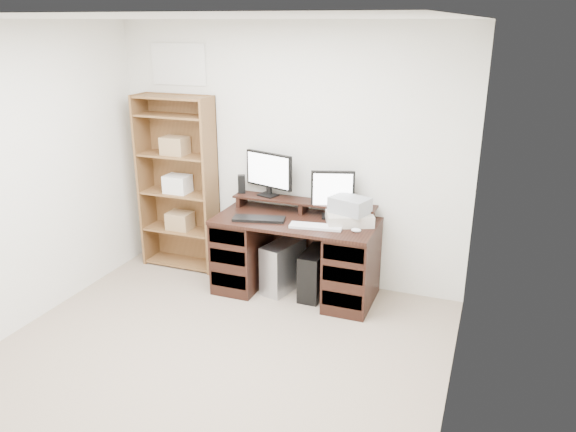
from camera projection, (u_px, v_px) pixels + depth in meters
The scene contains 14 objects.
room at pixel (179, 221), 3.65m from camera, with size 3.54×4.04×2.54m.
desk at pixel (296, 255), 5.31m from camera, with size 1.50×0.70×0.75m.
riser_shelf at pixel (304, 203), 5.34m from camera, with size 1.40×0.22×0.12m.
monitor_wide at pixel (269, 172), 5.41m from camera, with size 0.52×0.20×0.43m.
monitor_small at pixel (333, 192), 5.17m from camera, with size 0.39×0.20×0.44m.
speaker at pixel (242, 184), 5.54m from camera, with size 0.07×0.07×0.18m, color black.
keyboard_black at pixel (259, 219), 5.15m from camera, with size 0.48×0.16×0.03m, color black.
keyboard_white at pixel (316, 226), 4.97m from camera, with size 0.47×0.14×0.02m, color silver.
mouse at pixel (356, 230), 4.86m from camera, with size 0.09×0.06×0.04m, color white.
printer at pixel (349, 218), 5.06m from camera, with size 0.41×0.31×0.10m, color #BDB4A5.
basket at pixel (350, 205), 5.02m from camera, with size 0.33×0.24×0.14m, color #8F9399.
tower_silver at pixel (283, 266), 5.42m from camera, with size 0.22×0.49×0.49m, color #AEAFB4.
tower_black at pixel (314, 273), 5.30m from camera, with size 0.20×0.45×0.45m.
bookshelf at pixel (179, 182), 5.78m from camera, with size 0.80×0.30×1.80m.
Camera 1 is at (1.88, -2.96, 2.48)m, focal length 35.00 mm.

